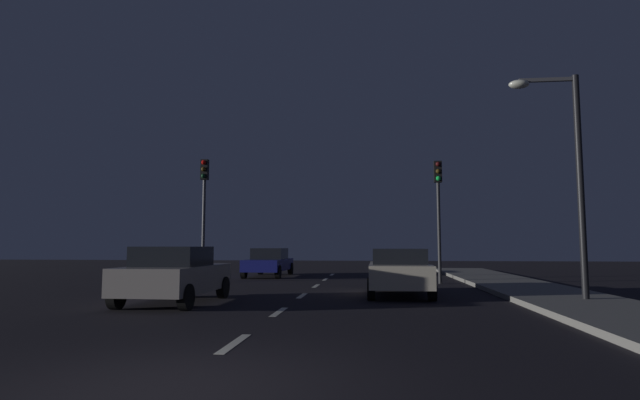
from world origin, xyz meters
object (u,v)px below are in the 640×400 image
object	(u,v)px
car_oncoming_far	(269,262)
street_lamp_right	(567,162)
car_adjacent_lane	(175,274)
traffic_signal_right	(438,197)
car_stopped_ahead	(399,271)
traffic_signal_left	(204,196)

from	to	relation	value
car_oncoming_far	street_lamp_right	bearing A→B (deg)	-46.27
car_adjacent_lane	car_oncoming_far	xyz separation A→B (m)	(0.07, 11.94, -0.05)
traffic_signal_right	car_adjacent_lane	world-z (taller)	traffic_signal_right
car_stopped_ahead	car_adjacent_lane	bearing A→B (deg)	-155.06
car_stopped_ahead	car_oncoming_far	world-z (taller)	car_stopped_ahead
car_adjacent_lane	street_lamp_right	distance (m)	11.08
traffic_signal_left	street_lamp_right	size ratio (longest dim) A/B	0.86
traffic_signal_left	car_stopped_ahead	world-z (taller)	traffic_signal_left
street_lamp_right	car_stopped_ahead	bearing A→B (deg)	156.57
traffic_signal_right	car_stopped_ahead	world-z (taller)	traffic_signal_right
car_stopped_ahead	traffic_signal_left	bearing A→B (deg)	148.04
car_adjacent_lane	street_lamp_right	world-z (taller)	street_lamp_right
traffic_signal_left	traffic_signal_right	size ratio (longest dim) A/B	1.05
car_adjacent_lane	street_lamp_right	size ratio (longest dim) A/B	0.63
traffic_signal_left	car_oncoming_far	xyz separation A→B (m)	(2.09, 3.99, -2.99)
car_oncoming_far	street_lamp_right	xyz separation A→B (m)	(10.54, -11.02, 3.09)
street_lamp_right	traffic_signal_right	bearing A→B (deg)	109.85
traffic_signal_left	car_adjacent_lane	distance (m)	8.72
traffic_signal_right	car_stopped_ahead	size ratio (longest dim) A/B	1.21
traffic_signal_right	traffic_signal_left	bearing A→B (deg)	180.00
traffic_signal_right	street_lamp_right	xyz separation A→B (m)	(2.54, -7.03, 0.26)
traffic_signal_right	street_lamp_right	world-z (taller)	street_lamp_right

